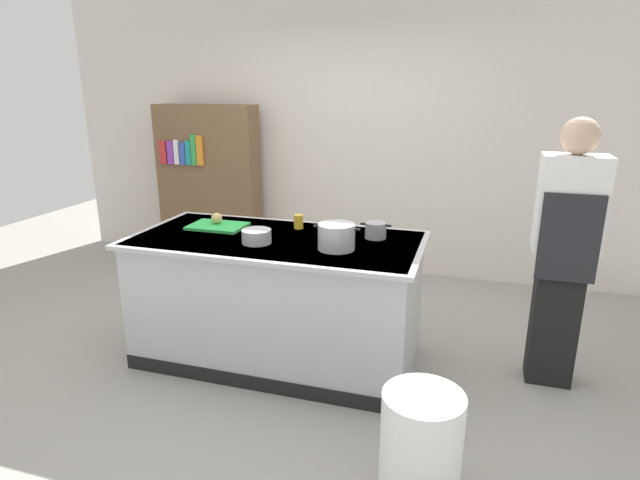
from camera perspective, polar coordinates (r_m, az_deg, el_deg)
ground_plane at (r=3.87m, az=-4.52°, el=-12.66°), size 10.00×10.00×0.00m
back_wall at (r=5.39m, az=3.45°, el=12.51°), size 6.40×0.12×3.00m
counter_island at (r=3.66m, az=-4.69°, el=-6.31°), size 1.98×0.98×0.90m
cutting_board at (r=3.83m, az=-11.21°, el=1.51°), size 0.40×0.28×0.02m
onion at (r=3.86m, az=-11.31°, el=2.36°), size 0.08×0.08×0.08m
stock_pot at (r=3.25m, az=1.82°, el=0.37°), size 0.30×0.23×0.16m
sauce_pan at (r=3.51m, az=6.15°, el=1.08°), size 0.21×0.14×0.11m
mixing_bowl at (r=3.41m, az=-7.00°, el=0.40°), size 0.19×0.19×0.09m
juice_cup at (r=3.73m, az=-2.38°, el=2.03°), size 0.07×0.07×0.10m
trash_bin at (r=2.65m, az=11.04°, el=-21.37°), size 0.38×0.38×0.55m
person_chef at (r=3.55m, az=25.31°, el=-0.96°), size 0.38×0.25×1.72m
bookshelf at (r=5.74m, az=-12.12°, el=5.91°), size 1.10×0.31×1.70m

